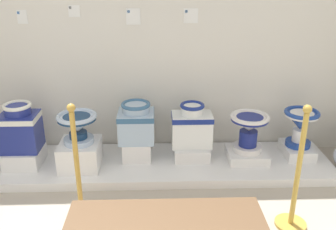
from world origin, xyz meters
TOP-DOWN VIEW (x-y plane):
  - wall_back at (2.02, 2.55)m, footprint 4.25×0.06m
  - display_platform at (2.02, 2.10)m, footprint 3.33×0.79m
  - plinth_block_tall_cobalt at (0.66, 2.08)m, footprint 0.33×0.37m
  - antique_toilet_tall_cobalt at (0.66, 2.08)m, footprint 0.36×0.31m
  - plinth_block_pale_glazed at (1.21, 2.02)m, footprint 0.38×0.39m
  - antique_toilet_pale_glazed at (1.21, 2.02)m, footprint 0.38×0.38m
  - plinth_block_central_ornate at (1.75, 2.20)m, footprint 0.28×0.33m
  - antique_toilet_central_ornate at (1.75, 2.20)m, footprint 0.36×0.32m
  - plinth_block_slender_white at (2.30, 2.19)m, footprint 0.35×0.37m
  - antique_toilet_slender_white at (2.30, 2.19)m, footprint 0.40×0.26m
  - plinth_block_rightmost at (2.86, 2.11)m, footprint 0.39×0.36m
  - antique_toilet_rightmost at (2.86, 2.11)m, footprint 0.38×0.38m
  - plinth_block_broad_patterned at (3.39, 2.18)m, footprint 0.28×0.38m
  - antique_toilet_broad_patterned at (3.39, 2.18)m, footprint 0.35×0.35m
  - info_placard_first at (0.67, 2.51)m, footprint 0.10×0.01m
  - info_placard_second at (1.17, 2.51)m, footprint 0.11×0.01m
  - info_placard_third at (1.74, 2.51)m, footprint 0.14×0.01m
  - info_placard_fourth at (2.30, 2.51)m, footprint 0.14×0.01m
  - stanchion_post_near_left at (1.33, 1.35)m, footprint 0.23×0.23m
  - stanchion_post_near_right at (3.00, 1.18)m, footprint 0.24×0.24m

SIDE VIEW (x-z plane):
  - display_platform at x=2.02m, z-range 0.00..0.09m
  - plinth_block_rightmost at x=2.86m, z-range 0.09..0.18m
  - plinth_block_broad_patterned at x=3.39m, z-range 0.09..0.19m
  - plinth_block_slender_white at x=2.30m, z-range 0.09..0.21m
  - plinth_block_tall_cobalt at x=0.66m, z-range 0.09..0.25m
  - plinth_block_central_ornate at x=1.75m, z-range 0.09..0.27m
  - plinth_block_pale_glazed at x=1.21m, z-range 0.09..0.34m
  - stanchion_post_near_right at x=3.00m, z-range -0.19..0.82m
  - stanchion_post_near_left at x=1.33m, z-range -0.18..0.80m
  - antique_toilet_slender_white at x=2.30m, z-range 0.21..0.65m
  - antique_toilet_rightmost at x=2.86m, z-range 0.25..0.63m
  - antique_toilet_broad_patterned at x=3.39m, z-range 0.26..0.64m
  - antique_toilet_central_ornate at x=1.75m, z-range 0.28..0.68m
  - antique_toilet_tall_cobalt at x=0.66m, z-range 0.25..0.72m
  - antique_toilet_pale_glazed at x=1.21m, z-range 0.38..0.67m
  - wall_back at x=2.02m, z-range 0.00..2.87m
  - info_placard_third at x=1.74m, z-range 1.37..1.53m
  - info_placard_first at x=0.67m, z-range 1.39..1.51m
  - info_placard_fourth at x=2.30m, z-range 1.38..1.52m
  - info_placard_second at x=1.17m, z-range 1.45..1.56m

